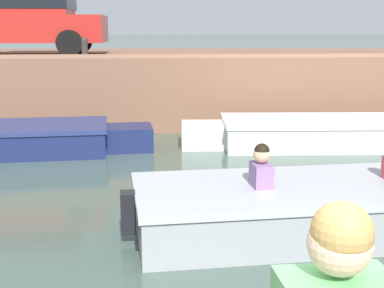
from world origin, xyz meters
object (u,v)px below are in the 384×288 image
at_px(car_left_inner_red, 27,19).
at_px(mooring_bollard_mid, 85,47).
at_px(boat_moored_central_white, 321,133).
at_px(motorboat_passing, 355,205).

height_order(car_left_inner_red, mooring_bollard_mid, car_left_inner_red).
xyz_separation_m(boat_moored_central_white, mooring_bollard_mid, (-4.75, 1.83, 1.62)).
bearing_deg(mooring_bollard_mid, boat_moored_central_white, -21.04).
bearing_deg(car_left_inner_red, mooring_bollard_mid, -45.62).
bearing_deg(motorboat_passing, car_left_inner_red, 124.03).
relative_size(boat_moored_central_white, motorboat_passing, 0.91).
xyz_separation_m(car_left_inner_red, mooring_bollard_mid, (1.54, -1.57, -0.61)).
relative_size(boat_moored_central_white, mooring_bollard_mid, 11.59).
relative_size(car_left_inner_red, mooring_bollard_mid, 8.70).
bearing_deg(boat_moored_central_white, motorboat_passing, -102.84).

